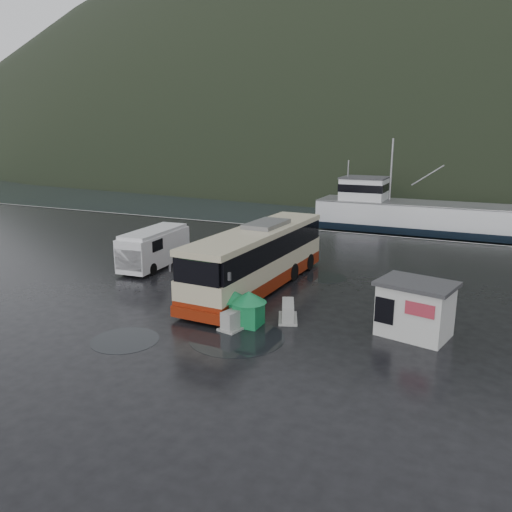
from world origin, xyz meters
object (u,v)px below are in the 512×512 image
at_px(coach_bus, 258,287).
at_px(jersey_barrier_b, 288,320).
at_px(waste_bin_right, 233,321).
at_px(waste_bin_left, 249,325).
at_px(white_van, 155,267).
at_px(dome_tent, 211,311).
at_px(fishing_trawler, 415,219).
at_px(jersey_barrier_a, 237,327).
at_px(ticket_kiosk, 413,335).

height_order(coach_bus, jersey_barrier_b, coach_bus).
bearing_deg(coach_bus, waste_bin_right, -76.55).
bearing_deg(waste_bin_left, coach_bus, 110.39).
relative_size(coach_bus, waste_bin_right, 8.48).
relative_size(white_van, waste_bin_right, 3.95).
distance_m(dome_tent, fishing_trawler, 32.23).
height_order(coach_bus, fishing_trawler, fishing_trawler).
distance_m(waste_bin_right, jersey_barrier_a, 0.82).
relative_size(ticket_kiosk, jersey_barrier_a, 1.75).
height_order(white_van, waste_bin_right, white_van).
distance_m(coach_bus, jersey_barrier_a, 6.01).
height_order(waste_bin_right, fishing_trawler, fishing_trawler).
xyz_separation_m(ticket_kiosk, jersey_barrier_b, (-5.57, -0.58, 0.00)).
xyz_separation_m(waste_bin_left, fishing_trawler, (2.84, 32.67, 0.00)).
bearing_deg(waste_bin_left, ticket_kiosk, 16.04).
xyz_separation_m(waste_bin_left, ticket_kiosk, (6.92, 1.99, 0.00)).
height_order(white_van, jersey_barrier_a, white_van).
bearing_deg(waste_bin_left, dome_tent, 160.44).
height_order(waste_bin_left, jersey_barrier_a, waste_bin_left).
relative_size(coach_bus, ticket_kiosk, 4.16).
xyz_separation_m(waste_bin_left, waste_bin_right, (-0.93, 0.20, 0.00)).
height_order(ticket_kiosk, jersey_barrier_b, ticket_kiosk).
bearing_deg(white_van, jersey_barrier_b, -28.67).
bearing_deg(jersey_barrier_a, dome_tent, 147.92).
height_order(white_van, dome_tent, white_van).
xyz_separation_m(white_van, ticket_kiosk, (16.86, -4.61, 0.00)).
distance_m(waste_bin_left, fishing_trawler, 32.80).
bearing_deg(jersey_barrier_b, jersey_barrier_a, -133.34).
distance_m(white_van, jersey_barrier_a, 11.86).
bearing_deg(white_van, jersey_barrier_a, -40.37).
relative_size(waste_bin_left, jersey_barrier_a, 0.92).
relative_size(waste_bin_right, jersey_barrier_b, 0.88).
bearing_deg(fishing_trawler, waste_bin_right, -96.47).
bearing_deg(jersey_barrier_a, white_van, 143.61).
relative_size(white_van, ticket_kiosk, 1.94).
bearing_deg(coach_bus, dome_tent, -94.88).
xyz_separation_m(jersey_barrier_b, fishing_trawler, (1.50, 31.26, 0.00)).
bearing_deg(fishing_trawler, waste_bin_left, -94.82).
bearing_deg(waste_bin_left, fishing_trawler, 85.03).
relative_size(white_van, waste_bin_left, 3.67).
relative_size(dome_tent, ticket_kiosk, 0.81).
bearing_deg(waste_bin_left, white_van, 146.42).
bearing_deg(coach_bus, ticket_kiosk, -18.94).
xyz_separation_m(white_van, dome_tent, (7.43, -5.71, 0.00)).
relative_size(ticket_kiosk, jersey_barrier_b, 1.79).
bearing_deg(waste_bin_right, jersey_barrier_b, 28.17).
relative_size(coach_bus, dome_tent, 5.15).
bearing_deg(waste_bin_left, jersey_barrier_a, -132.54).
bearing_deg(dome_tent, coach_bus, 83.32).
height_order(waste_bin_right, ticket_kiosk, ticket_kiosk).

